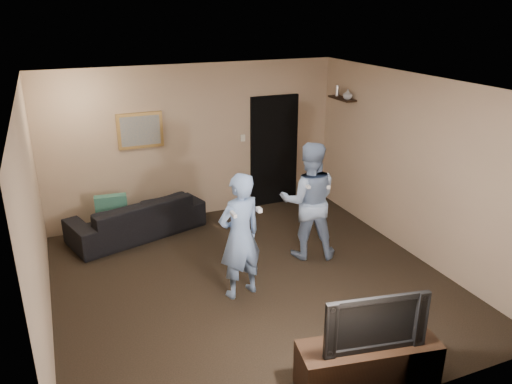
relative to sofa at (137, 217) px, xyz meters
name	(u,v)px	position (x,y,z in m)	size (l,w,h in m)	color
ground	(252,281)	(1.13, -2.07, -0.31)	(5.00, 5.00, 0.00)	black
ceiling	(251,85)	(1.13, -2.07, 2.29)	(5.00, 5.00, 0.04)	silver
wall_back	(195,143)	(1.13, 0.43, 0.99)	(5.00, 0.04, 2.60)	tan
wall_front	(368,290)	(1.13, -4.57, 0.99)	(5.00, 0.04, 2.60)	tan
wall_left	(35,222)	(-1.37, -2.07, 0.99)	(0.04, 5.00, 2.60)	tan
wall_right	(413,167)	(3.63, -2.07, 0.99)	(0.04, 5.00, 2.60)	tan
sofa	(137,217)	(0.00, 0.00, 0.00)	(2.10, 0.82, 0.61)	black
throw_pillow	(112,210)	(-0.37, 0.00, 0.17)	(0.48, 0.15, 0.48)	#1C5549
painting_frame	(140,130)	(0.23, 0.40, 1.29)	(0.72, 0.05, 0.57)	olive
painting_canvas	(141,131)	(0.23, 0.38, 1.29)	(0.62, 0.01, 0.47)	slate
doorway	(274,151)	(2.58, 0.40, 0.69)	(0.90, 0.06, 2.00)	black
light_switch	(243,138)	(1.98, 0.40, 0.99)	(0.08, 0.02, 0.12)	silver
wall_shelf	(342,99)	(3.52, -0.27, 1.68)	(0.20, 0.60, 0.03)	black
shelf_vase	(348,94)	(3.52, -0.43, 1.78)	(0.16, 0.16, 0.16)	#B3B3B8
shelf_figurine	(337,91)	(3.52, -0.10, 1.79)	(0.06, 0.06, 0.18)	silver
tv_console	(368,365)	(1.41, -4.30, -0.06)	(1.35, 0.43, 0.48)	black
television	(372,318)	(1.41, -4.30, 0.47)	(0.99, 0.13, 0.57)	black
wii_player_left	(240,236)	(0.89, -2.29, 0.51)	(0.67, 0.55, 1.63)	#7597CB
wii_player_right	(309,201)	(2.18, -1.67, 0.55)	(1.01, 0.91, 1.72)	#869FC4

